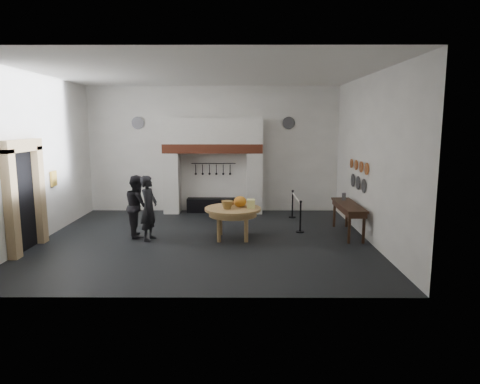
{
  "coord_description": "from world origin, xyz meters",
  "views": [
    {
      "loc": [
        1.04,
        -11.5,
        3.2
      ],
      "look_at": [
        0.98,
        -0.08,
        1.35
      ],
      "focal_mm": 32.0,
      "sensor_mm": 36.0,
      "label": 1
    }
  ],
  "objects_px": {
    "visitor_far": "(138,206)",
    "barrier_post_near": "(300,217)",
    "iron_range": "(214,205)",
    "visitor_near": "(149,208)",
    "side_table": "(349,205)",
    "work_table": "(233,209)",
    "barrier_post_far": "(292,205)"
  },
  "relations": [
    {
      "from": "side_table",
      "to": "barrier_post_far",
      "type": "bearing_deg",
      "value": 121.11
    },
    {
      "from": "iron_range",
      "to": "visitor_near",
      "type": "relative_size",
      "value": 1.06
    },
    {
      "from": "visitor_near",
      "to": "barrier_post_near",
      "type": "bearing_deg",
      "value": -68.98
    },
    {
      "from": "visitor_near",
      "to": "side_table",
      "type": "relative_size",
      "value": 0.81
    },
    {
      "from": "barrier_post_near",
      "to": "barrier_post_far",
      "type": "xyz_separation_m",
      "value": [
        0.0,
        2.0,
        0.0
      ]
    },
    {
      "from": "visitor_far",
      "to": "barrier_post_near",
      "type": "xyz_separation_m",
      "value": [
        4.67,
        0.46,
        -0.43
      ]
    },
    {
      "from": "visitor_far",
      "to": "barrier_post_near",
      "type": "relative_size",
      "value": 1.95
    },
    {
      "from": "iron_range",
      "to": "work_table",
      "type": "relative_size",
      "value": 1.22
    },
    {
      "from": "visitor_far",
      "to": "iron_range",
      "type": "bearing_deg",
      "value": -49.97
    },
    {
      "from": "iron_range",
      "to": "visitor_near",
      "type": "distance_m",
      "value": 4.12
    },
    {
      "from": "barrier_post_near",
      "to": "iron_range",
      "type": "bearing_deg",
      "value": 133.31
    },
    {
      "from": "work_table",
      "to": "barrier_post_near",
      "type": "distance_m",
      "value": 2.12
    },
    {
      "from": "work_table",
      "to": "visitor_near",
      "type": "height_order",
      "value": "visitor_near"
    },
    {
      "from": "visitor_far",
      "to": "barrier_post_far",
      "type": "relative_size",
      "value": 1.95
    },
    {
      "from": "work_table",
      "to": "visitor_far",
      "type": "bearing_deg",
      "value": 175.27
    },
    {
      "from": "visitor_far",
      "to": "work_table",
      "type": "bearing_deg",
      "value": -115.16
    },
    {
      "from": "side_table",
      "to": "barrier_post_near",
      "type": "distance_m",
      "value": 1.43
    },
    {
      "from": "visitor_near",
      "to": "barrier_post_near",
      "type": "distance_m",
      "value": 4.38
    },
    {
      "from": "iron_range",
      "to": "barrier_post_far",
      "type": "xyz_separation_m",
      "value": [
        2.75,
        -0.92,
        0.2
      ]
    },
    {
      "from": "iron_range",
      "to": "visitor_far",
      "type": "bearing_deg",
      "value": -119.54
    },
    {
      "from": "visitor_far",
      "to": "barrier_post_near",
      "type": "distance_m",
      "value": 4.71
    },
    {
      "from": "side_table",
      "to": "barrier_post_far",
      "type": "height_order",
      "value": "same"
    },
    {
      "from": "visitor_far",
      "to": "barrier_post_near",
      "type": "height_order",
      "value": "visitor_far"
    },
    {
      "from": "visitor_far",
      "to": "barrier_post_far",
      "type": "bearing_deg",
      "value": -82.68
    },
    {
      "from": "side_table",
      "to": "barrier_post_far",
      "type": "distance_m",
      "value": 2.64
    },
    {
      "from": "iron_range",
      "to": "visitor_near",
      "type": "height_order",
      "value": "visitor_near"
    },
    {
      "from": "side_table",
      "to": "barrier_post_far",
      "type": "relative_size",
      "value": 2.44
    },
    {
      "from": "visitor_far",
      "to": "side_table",
      "type": "xyz_separation_m",
      "value": [
        6.01,
        0.23,
        -0.01
      ]
    },
    {
      "from": "work_table",
      "to": "visitor_far",
      "type": "relative_size",
      "value": 0.89
    },
    {
      "from": "iron_range",
      "to": "work_table",
      "type": "height_order",
      "value": "work_table"
    },
    {
      "from": "work_table",
      "to": "barrier_post_near",
      "type": "height_order",
      "value": "barrier_post_near"
    },
    {
      "from": "visitor_far",
      "to": "side_table",
      "type": "distance_m",
      "value": 6.02
    }
  ]
}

